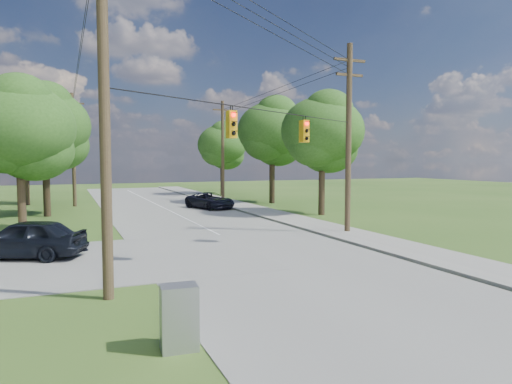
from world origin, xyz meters
name	(u,v)px	position (x,y,z in m)	size (l,w,h in m)	color
ground	(257,286)	(0.00, 0.00, 0.00)	(140.00, 140.00, 0.00)	#33561C
main_road	(255,252)	(2.00, 5.00, 0.01)	(10.00, 100.00, 0.03)	gray
sidewalk_east	(378,241)	(8.70, 5.00, 0.06)	(2.60, 100.00, 0.12)	#9B9991
pole_sw	(104,86)	(-4.60, 0.40, 6.23)	(2.00, 0.32, 12.00)	#4E3F28
pole_ne	(349,136)	(8.90, 8.00, 5.47)	(2.00, 0.32, 10.50)	#4E3F28
pole_north_e	(223,150)	(8.90, 30.00, 5.13)	(2.00, 0.32, 10.00)	#4E3F28
pole_north_w	(73,149)	(-5.00, 30.00, 5.13)	(2.00, 0.32, 10.00)	#4E3F28
power_lines	(202,70)	(1.50, 11.54, 9.15)	(13.93, 29.62, 4.93)	black
traffic_signals	(272,128)	(2.55, 4.43, 5.50)	(4.91, 3.27, 1.05)	#E5A40D
tree_w_near	(19,127)	(-8.00, 15.00, 5.92)	(6.00, 6.00, 8.40)	#403120
tree_w_mid	(45,126)	(-7.00, 23.00, 6.58)	(6.40, 6.40, 9.22)	#403120
tree_w_far	(25,137)	(-9.00, 33.00, 6.25)	(6.00, 6.00, 8.73)	#403120
tree_e_near	(322,131)	(12.00, 16.00, 6.25)	(6.20, 6.20, 8.81)	#403120
tree_e_mid	(272,131)	(12.50, 26.00, 6.91)	(6.60, 6.60, 9.64)	#403120
tree_e_far	(222,145)	(11.50, 38.00, 5.92)	(5.80, 5.80, 8.32)	#403120
car_cross_dark	(25,239)	(-7.30, 7.45, 0.85)	(1.94, 4.82, 1.64)	black
car_main_north	(210,201)	(5.50, 23.30, 0.71)	(2.25, 4.87, 1.35)	black
control_cabinet	(179,317)	(-3.50, -4.00, 0.71)	(0.79, 0.57, 1.43)	gray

